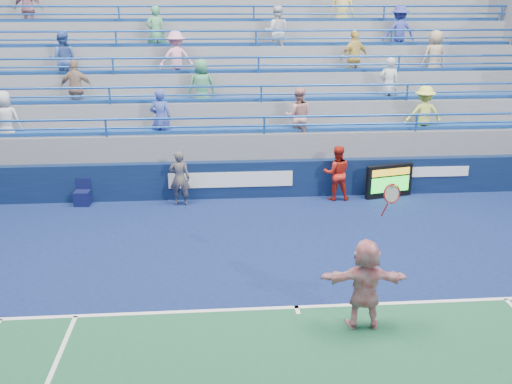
{
  "coord_description": "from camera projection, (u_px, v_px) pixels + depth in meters",
  "views": [
    {
      "loc": [
        -1.52,
        -9.43,
        5.53
      ],
      "look_at": [
        -0.57,
        2.5,
        1.5
      ],
      "focal_mm": 40.0,
      "sensor_mm": 36.0,
      "label": 1
    }
  ],
  "objects": [
    {
      "name": "ground",
      "position": [
        297.0,
        308.0,
        10.78
      ],
      "size": [
        120.0,
        120.0,
        0.0
      ],
      "primitive_type": "plane",
      "color": "#333538"
    },
    {
      "name": "sponsor_wall",
      "position": [
        265.0,
        179.0,
        16.75
      ],
      "size": [
        18.0,
        0.32,
        1.1
      ],
      "color": "#0A1938",
      "rests_on": "ground"
    },
    {
      "name": "bleacher_stand",
      "position": [
        255.0,
        120.0,
        19.99
      ],
      "size": [
        18.0,
        5.6,
        6.13
      ],
      "color": "slate",
      "rests_on": "ground"
    },
    {
      "name": "serve_speed_board",
      "position": [
        389.0,
        181.0,
        16.7
      ],
      "size": [
        1.44,
        0.49,
        1.0
      ],
      "color": "black",
      "rests_on": "ground"
    },
    {
      "name": "judge_chair",
      "position": [
        83.0,
        197.0,
        16.15
      ],
      "size": [
        0.45,
        0.45,
        0.76
      ],
      "color": "#0C113C",
      "rests_on": "ground"
    },
    {
      "name": "tennis_player",
      "position": [
        365.0,
        284.0,
        9.94
      ],
      "size": [
        1.58,
        0.61,
        2.67
      ],
      "color": "white",
      "rests_on": "ground"
    },
    {
      "name": "line_judge",
      "position": [
        180.0,
        178.0,
        15.99
      ],
      "size": [
        0.6,
        0.42,
        1.59
      ],
      "primitive_type": "imported",
      "rotation": [
        0.0,
        0.0,
        3.07
      ],
      "color": "#141C39",
      "rests_on": "ground"
    },
    {
      "name": "ball_girl",
      "position": [
        337.0,
        173.0,
        16.42
      ],
      "size": [
        0.82,
        0.66,
        1.61
      ],
      "primitive_type": "imported",
      "rotation": [
        0.0,
        0.0,
        3.08
      ],
      "color": "red",
      "rests_on": "ground"
    }
  ]
}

